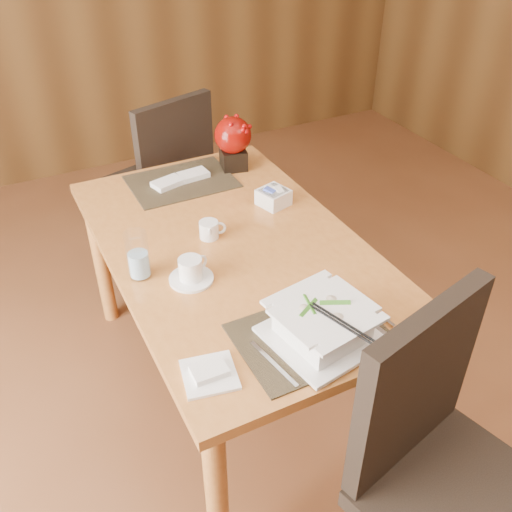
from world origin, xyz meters
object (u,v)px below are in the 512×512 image
near_chair (443,461)px  dining_table (235,265)px  coffee_cup (191,271)px  far_chair (165,174)px  berry_decor (233,140)px  soup_setting (323,324)px  creamer_jug (209,230)px  sugar_caddy (273,197)px  bread_plate (209,375)px  water_glass (138,255)px

near_chair → dining_table: bearing=85.2°
coffee_cup → far_chair: size_ratio=0.15×
berry_decor → far_chair: berry_decor is taller
near_chair → far_chair: bearing=78.8°
dining_table → soup_setting: size_ratio=4.34×
creamer_jug → sugar_caddy: (0.33, 0.11, -0.00)m
coffee_cup → far_chair: far_chair is taller
sugar_caddy → near_chair: 1.21m
bread_plate → near_chair: 0.68m
creamer_jug → dining_table: bearing=-37.1°
far_chair → creamer_jug: bearing=65.3°
dining_table → berry_decor: bearing=65.1°
dining_table → sugar_caddy: size_ratio=13.41×
soup_setting → bread_plate: 0.36m
coffee_cup → berry_decor: bearing=55.1°
bread_plate → berry_decor: bearing=61.9°
sugar_caddy → near_chair: near_chair is taller
dining_table → bread_plate: bearing=-121.2°
dining_table → far_chair: far_chair is taller
dining_table → far_chair: 1.02m
sugar_caddy → dining_table: bearing=-144.3°
sugar_caddy → berry_decor: size_ratio=0.46×
sugar_caddy → far_chair: size_ratio=0.11×
berry_decor → creamer_jug: bearing=-124.3°
creamer_jug → sugar_caddy: bearing=34.8°
bread_plate → soup_setting: bearing=-2.7°
coffee_cup → sugar_caddy: bearing=33.0°
berry_decor → bread_plate: berry_decor is taller
berry_decor → far_chair: bearing=114.3°
soup_setting → bread_plate: bearing=168.0°
far_chair → near_chair: bearing=75.9°
water_glass → creamer_jug: size_ratio=1.88×
bread_plate → creamer_jug: bearing=67.0°
creamer_jug → near_chair: bearing=-61.0°
berry_decor → bread_plate: 1.28m
creamer_jug → water_glass: bearing=-142.3°
soup_setting → water_glass: (-0.39, 0.55, 0.03)m
berry_decor → near_chair: bearing=-93.8°
soup_setting → creamer_jug: (-0.08, 0.66, -0.03)m
creamer_jug → far_chair: size_ratio=0.10×
water_glass → bread_plate: (0.03, -0.53, -0.08)m
water_glass → sugar_caddy: size_ratio=1.58×
berry_decor → bread_plate: bearing=-118.1°
dining_table → bread_plate: size_ratio=10.03×
soup_setting → near_chair: bearing=-81.1°
dining_table → coffee_cup: (-0.22, -0.13, 0.13)m
water_glass → creamer_jug: (0.31, 0.11, -0.05)m
dining_table → far_chair: (0.06, 1.01, -0.09)m
soup_setting → creamer_jug: bearing=88.0°
dining_table → creamer_jug: (-0.06, 0.09, 0.13)m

